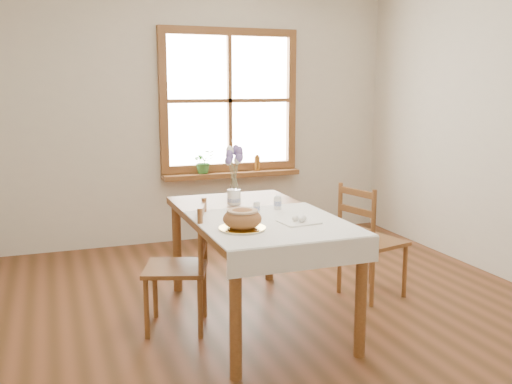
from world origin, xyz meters
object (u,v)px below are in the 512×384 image
at_px(dining_table, 256,226).
at_px(bread_plate, 242,229).
at_px(chair_right, 373,240).
at_px(flower_vase, 234,198).
at_px(chair_left, 176,266).

height_order(dining_table, bread_plate, bread_plate).
distance_m(chair_right, flower_vase, 1.13).
bearing_deg(dining_table, chair_left, 175.22).
height_order(chair_left, chair_right, chair_right).
distance_m(chair_left, flower_vase, 0.68).
height_order(chair_left, bread_plate, chair_left).
distance_m(bread_plate, flower_vase, 0.75).
bearing_deg(chair_left, flower_vase, 137.76).
xyz_separation_m(bread_plate, flower_vase, (0.18, 0.73, 0.04)).
xyz_separation_m(dining_table, flower_vase, (-0.05, 0.31, 0.14)).
bearing_deg(dining_table, bread_plate, -119.89).
relative_size(bread_plate, flower_vase, 2.51).
bearing_deg(chair_right, dining_table, 83.14).
distance_m(chair_left, bread_plate, 0.65).
bearing_deg(bread_plate, flower_vase, 75.83).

